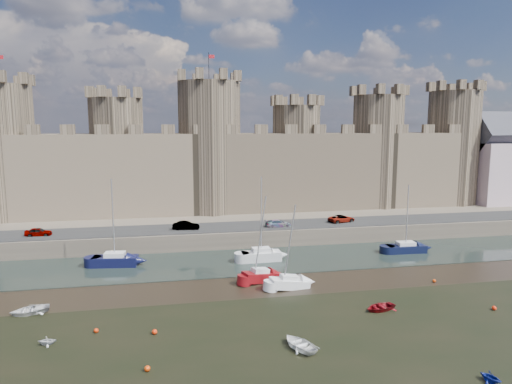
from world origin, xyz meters
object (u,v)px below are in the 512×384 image
sailboat_4 (260,275)px  car_3 (342,219)px  car_1 (186,226)px  sailboat_3 (406,248)px  sailboat_5 (289,282)px  car_2 (278,223)px  sailboat_1 (115,260)px  car_0 (38,232)px  sailboat_2 (261,255)px

sailboat_4 → car_3: bearing=27.2°
car_1 → car_3: car_1 is taller
sailboat_3 → sailboat_5: (-19.92, -10.66, -0.06)m
car_2 → sailboat_1: 24.63m
sailboat_5 → sailboat_3: bearing=21.0°
sailboat_1 → sailboat_3: 39.96m
sailboat_1 → car_2: bearing=25.0°
sailboat_4 → sailboat_5: (2.75, -2.71, -0.05)m
car_0 → car_2: (34.54, -0.67, -0.03)m
car_3 → sailboat_1: (-34.16, -8.87, -2.25)m
car_0 → sailboat_1: (11.20, -8.19, -2.24)m
sailboat_1 → sailboat_2: size_ratio=1.00×
car_2 → sailboat_3: 18.88m
car_1 → sailboat_5: (10.64, -20.05, -2.45)m
sailboat_4 → sailboat_3: bearing=-0.3°
car_3 → sailboat_3: (5.78, -10.05, -2.36)m
car_0 → car_1: car_1 is taller
car_3 → sailboat_1: size_ratio=0.39×
sailboat_4 → sailboat_1: bearing=132.5°
car_0 → sailboat_5: size_ratio=0.37×
car_2 → car_0: bearing=87.1°
sailboat_5 → sailboat_1: bearing=142.2°
car_2 → car_3: car_3 is taller
car_2 → sailboat_4: 17.89m
sailboat_1 → sailboat_5: bearing=-23.4°
sailboat_4 → sailboat_5: sailboat_4 is taller
car_2 → sailboat_2: sailboat_2 is taller
car_1 → sailboat_2: bearing=-126.4°
car_3 → sailboat_4: size_ratio=0.44×
sailboat_1 → sailboat_3: (39.94, -1.18, -0.11)m
sailboat_1 → sailboat_4: size_ratio=1.12×
sailboat_1 → sailboat_2: 18.97m
car_0 → car_1: 20.58m
sailboat_3 → sailboat_4: sailboat_4 is taller
car_0 → sailboat_2: bearing=-105.4°
car_0 → car_2: car_0 is taller
car_2 → sailboat_4: sailboat_4 is taller
car_1 → car_3: 24.79m
sailboat_1 → sailboat_2: (18.92, -1.35, 0.01)m
car_1 → sailboat_1: (-9.38, -8.21, -2.28)m
sailboat_1 → sailboat_3: sailboat_1 is taller
car_1 → sailboat_3: size_ratio=0.41×
car_3 → sailboat_5: sailboat_5 is taller
car_0 → sailboat_2: (30.12, -9.55, -2.23)m
car_2 → car_3: bearing=-84.7°
sailboat_1 → sailboat_4: (17.27, -9.14, -0.12)m
car_3 → car_2: bearing=81.1°
car_3 → car_1: bearing=75.6°
car_3 → sailboat_3: 11.83m
car_1 → car_3: (24.78, 0.66, -0.04)m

